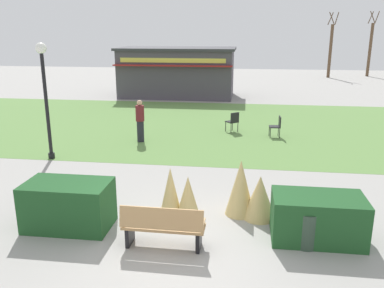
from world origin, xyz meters
TOP-DOWN VIEW (x-y plane):
  - ground_plane at (0.00, 0.00)m, footprint 80.00×80.00m
  - lawn_patch at (0.00, 11.06)m, footprint 36.00×12.00m
  - park_bench at (-0.13, -0.11)m, footprint 1.71×0.55m
  - hedge_left at (-2.43, 0.52)m, footprint 1.90×1.10m
  - hedge_right at (3.06, 0.68)m, footprint 1.91×1.10m
  - ornamental_grass_behind_left at (-0.28, 1.58)m, footprint 0.52×0.52m
  - ornamental_grass_behind_right at (1.87, 1.55)m, footprint 0.79×0.79m
  - ornamental_grass_behind_center at (1.41, 1.70)m, footprint 0.72×0.72m
  - ornamental_grass_behind_far at (0.16, 1.52)m, footprint 0.56×0.56m
  - lamppost_mid at (-5.21, 5.29)m, footprint 0.36×0.36m
  - trash_bin at (2.80, 0.35)m, footprint 0.52×0.52m
  - food_kiosk at (-3.12, 19.48)m, footprint 7.68×4.18m
  - cafe_chair_west at (0.96, 9.91)m, footprint 0.62×0.62m
  - cafe_chair_east at (2.80, 9.27)m, footprint 0.47×0.47m
  - person_strolling at (-2.67, 7.85)m, footprint 0.34×0.34m
  - parked_car_west_slot at (-4.70, 27.48)m, footprint 4.24×2.14m
  - tree_left_bg at (9.13, 32.28)m, footprint 0.91×0.96m
  - tree_right_bg at (13.10, 33.95)m, footprint 0.91×0.96m

SIDE VIEW (x-z plane):
  - ground_plane at x=0.00m, z-range 0.00..0.00m
  - lawn_patch at x=0.00m, z-range 0.00..0.01m
  - trash_bin at x=2.80m, z-range 0.00..0.78m
  - park_bench at x=-0.13m, z-range 0.01..0.96m
  - ornamental_grass_behind_far at x=0.16m, z-range 0.00..0.98m
  - hedge_right at x=3.06m, z-range 0.00..0.98m
  - cafe_chair_west at x=0.96m, z-range 0.08..0.97m
  - cafe_chair_east at x=2.80m, z-range 0.08..0.97m
  - ornamental_grass_behind_right at x=1.87m, z-range 0.00..1.06m
  - hedge_left at x=-2.43m, z-range 0.00..1.07m
  - ornamental_grass_behind_left at x=-0.28m, z-range 0.00..1.15m
  - parked_car_west_slot at x=-4.70m, z-range 0.04..1.24m
  - ornamental_grass_behind_center at x=1.41m, z-range 0.00..1.37m
  - person_strolling at x=-2.67m, z-range 0.02..1.71m
  - food_kiosk at x=-3.12m, z-range 0.01..3.23m
  - lamppost_mid at x=-5.21m, z-range 0.52..4.47m
  - tree_left_bg at x=9.13m, z-range -0.36..5.53m
  - tree_right_bg at x=13.10m, z-range -0.36..5.66m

